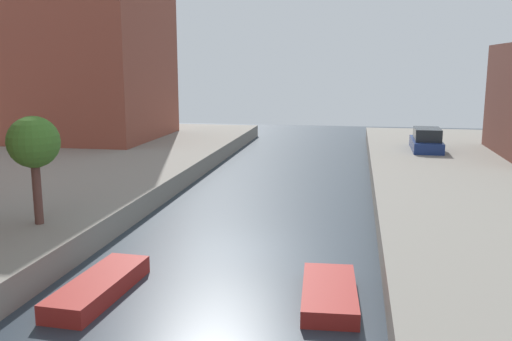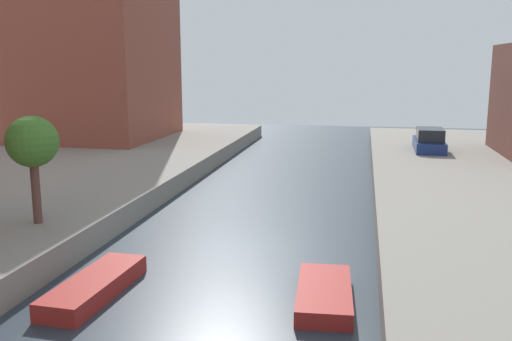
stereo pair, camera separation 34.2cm
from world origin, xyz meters
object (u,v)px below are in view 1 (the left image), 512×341
object	(u,v)px
apartment_tower_far	(89,15)
street_tree_2	(34,144)
parked_car	(426,141)
moored_boat_left_2	(99,287)
moored_boat_right_2	(329,294)

from	to	relation	value
apartment_tower_far	street_tree_2	xyz separation A→B (m)	(8.93, -22.71, -6.34)
apartment_tower_far	parked_car	bearing A→B (deg)	-5.09
moored_boat_left_2	moored_boat_right_2	bearing A→B (deg)	6.71
apartment_tower_far	moored_boat_left_2	bearing A→B (deg)	-63.86
apartment_tower_far	moored_boat_left_2	world-z (taller)	apartment_tower_far
apartment_tower_far	parked_car	size ratio (longest dim) A/B	3.91
street_tree_2	moored_boat_right_2	bearing A→B (deg)	-14.06
parked_car	moored_boat_left_2	world-z (taller)	parked_car
moored_boat_right_2	apartment_tower_far	bearing A→B (deg)	127.52
apartment_tower_far	street_tree_2	world-z (taller)	apartment_tower_far
parked_car	moored_boat_right_2	size ratio (longest dim) A/B	1.29
street_tree_2	parked_car	bearing A→B (deg)	52.40
apartment_tower_far	moored_boat_right_2	distance (m)	33.48
parked_car	moored_boat_right_2	xyz separation A→B (m)	(-5.26, -23.14, -1.38)
apartment_tower_far	moored_boat_right_2	bearing A→B (deg)	-52.48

